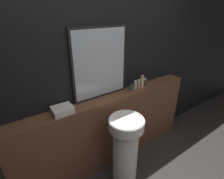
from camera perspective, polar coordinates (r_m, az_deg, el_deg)
wall_back at (r=2.15m, az=-2.39°, el=5.07°), size 8.00×0.06×2.50m
vanity_counter at (r=2.42m, az=-0.23°, el=-12.89°), size 2.51×0.22×0.99m
pedestal_sink at (r=2.16m, az=4.39°, el=-18.50°), size 0.39×0.39×0.91m
mirror at (r=2.02m, az=-3.83°, el=8.35°), size 0.71×0.03×0.82m
towel_stack at (r=1.89m, az=-15.89°, el=-6.36°), size 0.21×0.17×0.07m
shampoo_bottle at (r=2.31m, az=6.48°, el=0.83°), size 0.05×0.05×0.10m
conditioner_bottle at (r=2.35m, az=7.60°, el=1.39°), size 0.04×0.04×0.12m
lotion_bottle at (r=2.39m, az=8.65°, el=1.74°), size 0.05×0.05×0.12m
body_wash_bottle at (r=2.42m, az=9.79°, el=2.53°), size 0.06×0.06×0.17m
hand_soap_bottle at (r=2.47m, az=10.76°, el=2.26°), size 0.04×0.04×0.11m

